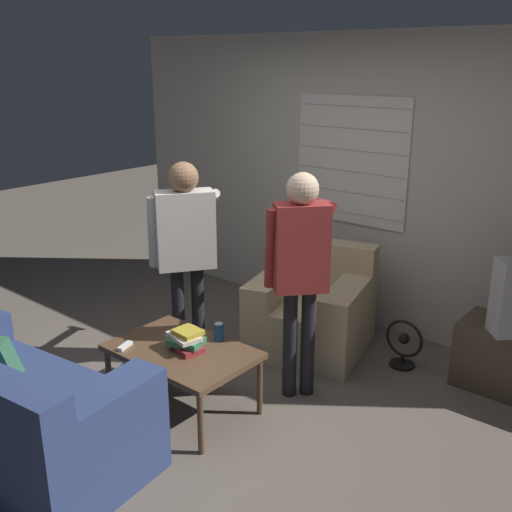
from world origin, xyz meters
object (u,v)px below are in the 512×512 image
(spare_remote, at_px, (125,346))
(coffee_table, at_px, (182,354))
(person_left_standing, at_px, (185,238))
(soda_can, at_px, (219,332))
(floor_fan, at_px, (404,344))
(couch_blue, at_px, (11,413))
(armchair_beige, at_px, (313,309))
(person_right_standing, at_px, (300,259))
(book_stack, at_px, (186,340))

(spare_remote, bearing_deg, coffee_table, 20.74)
(person_left_standing, relative_size, soda_can, 12.76)
(soda_can, distance_m, floor_fan, 1.53)
(person_left_standing, bearing_deg, soda_can, -80.13)
(couch_blue, height_order, armchair_beige, armchair_beige)
(person_right_standing, height_order, floor_fan, person_right_standing)
(person_right_standing, bearing_deg, spare_remote, -179.29)
(coffee_table, bearing_deg, book_stack, 16.22)
(armchair_beige, xyz_separation_m, coffee_table, (-0.13, -1.38, 0.09))
(couch_blue, relative_size, spare_remote, 12.83)
(person_left_standing, distance_m, soda_can, 0.82)
(coffee_table, xyz_separation_m, book_stack, (0.04, 0.01, 0.11))
(armchair_beige, distance_m, spare_remote, 1.68)
(couch_blue, relative_size, floor_fan, 4.44)
(soda_can, relative_size, spare_remote, 0.93)
(soda_can, xyz_separation_m, spare_remote, (-0.41, -0.49, -0.05))
(armchair_beige, distance_m, coffee_table, 1.39)
(armchair_beige, xyz_separation_m, floor_fan, (0.76, 0.15, -0.14))
(person_left_standing, xyz_separation_m, person_right_standing, (0.97, 0.14, 0.00))
(armchair_beige, distance_m, soda_can, 1.14)
(person_left_standing, bearing_deg, couch_blue, -141.47)
(book_stack, distance_m, soda_can, 0.26)
(coffee_table, relative_size, person_left_standing, 0.61)
(person_left_standing, distance_m, person_right_standing, 0.98)
(couch_blue, height_order, person_left_standing, person_left_standing)
(book_stack, bearing_deg, person_right_standing, 56.07)
(couch_blue, height_order, coffee_table, couch_blue)
(person_left_standing, bearing_deg, floor_fan, -19.29)
(couch_blue, relative_size, soda_can, 13.84)
(couch_blue, distance_m, person_right_standing, 2.05)
(armchair_beige, xyz_separation_m, spare_remote, (-0.44, -1.61, 0.14))
(book_stack, xyz_separation_m, soda_can, (0.07, 0.25, -0.01))
(person_left_standing, distance_m, floor_fan, 1.90)
(person_left_standing, bearing_deg, spare_remote, -131.85)
(floor_fan, bearing_deg, armchair_beige, -168.57)
(coffee_table, height_order, spare_remote, spare_remote)
(coffee_table, relative_size, floor_fan, 2.48)
(soda_can, bearing_deg, armchair_beige, 88.57)
(person_right_standing, relative_size, spare_remote, 11.93)
(coffee_table, bearing_deg, soda_can, 68.16)
(couch_blue, distance_m, floor_fan, 2.87)
(couch_blue, bearing_deg, coffee_table, 62.95)
(spare_remote, bearing_deg, soda_can, 33.63)
(soda_can, height_order, floor_fan, soda_can)
(coffee_table, distance_m, soda_can, 0.30)
(soda_can, bearing_deg, coffee_table, -111.84)
(soda_can, bearing_deg, book_stack, -105.11)
(coffee_table, bearing_deg, couch_blue, -110.67)
(person_right_standing, bearing_deg, floor_fan, 16.28)
(person_right_standing, bearing_deg, soda_can, 179.47)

